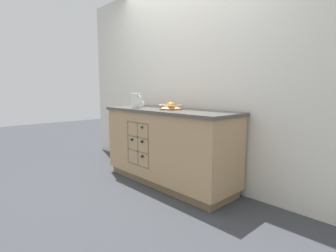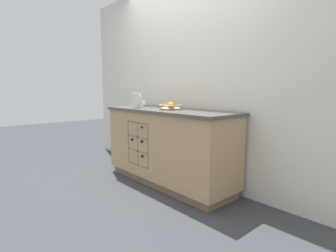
# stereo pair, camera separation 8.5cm
# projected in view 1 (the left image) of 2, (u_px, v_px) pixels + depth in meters

# --- Properties ---
(ground_plane) EXTENTS (14.00, 14.00, 0.00)m
(ground_plane) POSITION_uv_depth(u_px,v_px,m) (168.00, 183.00, 3.19)
(ground_plane) COLOR #383A3F
(back_wall) EXTENTS (4.40, 0.06, 2.55)m
(back_wall) POSITION_uv_depth(u_px,v_px,m) (189.00, 78.00, 3.25)
(back_wall) COLOR silver
(back_wall) RESTS_ON ground_plane
(kitchen_island) EXTENTS (1.78, 0.61, 0.90)m
(kitchen_island) POSITION_uv_depth(u_px,v_px,m) (168.00, 146.00, 3.13)
(kitchen_island) COLOR olive
(kitchen_island) RESTS_ON ground_plane
(fruit_bowl) EXTENTS (0.28, 0.28, 0.09)m
(fruit_bowl) POSITION_uv_depth(u_px,v_px,m) (171.00, 106.00, 3.05)
(fruit_bowl) COLOR tan
(fruit_bowl) RESTS_ON kitchen_island
(white_pitcher) EXTENTS (0.18, 0.12, 0.19)m
(white_pitcher) POSITION_uv_depth(u_px,v_px,m) (136.00, 100.00, 3.25)
(white_pitcher) COLOR silver
(white_pitcher) RESTS_ON kitchen_island
(ceramic_mug) EXTENTS (0.12, 0.08, 0.08)m
(ceramic_mug) POSITION_uv_depth(u_px,v_px,m) (141.00, 104.00, 3.53)
(ceramic_mug) COLOR white
(ceramic_mug) RESTS_ON kitchen_island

